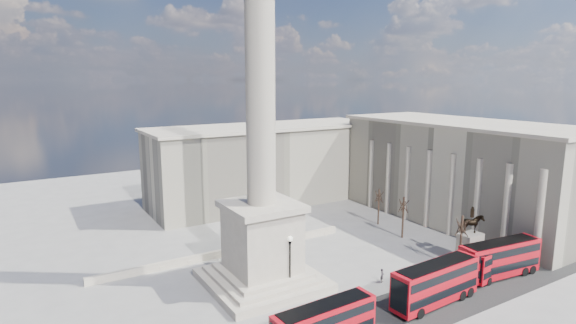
% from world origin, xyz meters
% --- Properties ---
extents(ground, '(180.00, 180.00, 0.00)m').
position_xyz_m(ground, '(0.00, 0.00, 0.00)').
color(ground, gray).
rests_on(ground, ground).
extents(nelsons_column, '(14.00, 14.00, 49.85)m').
position_xyz_m(nelsons_column, '(0.00, 5.00, 12.92)').
color(nelsons_column, '#B9AD9A').
rests_on(nelsons_column, ground).
extents(balustrade_wall, '(40.00, 0.60, 1.10)m').
position_xyz_m(balustrade_wall, '(0.00, 16.00, 0.55)').
color(balustrade_wall, '#BDB19C').
rests_on(balustrade_wall, ground).
extents(building_east, '(19.00, 46.00, 18.60)m').
position_xyz_m(building_east, '(45.00, 10.00, 9.32)').
color(building_east, '#C0B89E').
rests_on(building_east, ground).
extents(building_northeast, '(51.00, 17.00, 16.60)m').
position_xyz_m(building_northeast, '(20.00, 40.00, 8.32)').
color(building_northeast, '#C0B89E').
rests_on(building_northeast, ground).
extents(red_bus_b, '(12.49, 3.42, 5.02)m').
position_xyz_m(red_bus_b, '(14.90, -10.35, 2.63)').
color(red_bus_b, '#B20914').
rests_on(red_bus_b, ground).
extents(red_bus_c, '(12.49, 4.20, 4.97)m').
position_xyz_m(red_bus_c, '(28.11, -9.71, 2.61)').
color(red_bus_c, '#B20914').
rests_on(red_bus_c, ground).
extents(red_bus_d, '(10.62, 3.43, 4.23)m').
position_xyz_m(red_bus_d, '(28.04, -9.21, 2.22)').
color(red_bus_d, '#B20914').
rests_on(red_bus_d, ground).
extents(victorian_lamp, '(0.63, 0.63, 7.36)m').
position_xyz_m(victorian_lamp, '(1.68, 0.86, 4.34)').
color(victorian_lamp, black).
rests_on(victorian_lamp, ground).
extents(equestrian_statue, '(4.07, 3.05, 8.46)m').
position_xyz_m(equestrian_statue, '(28.52, -4.69, 2.95)').
color(equestrian_statue, '#BDB19C').
rests_on(equestrian_statue, ground).
extents(bare_tree_near, '(1.86, 1.86, 8.15)m').
position_xyz_m(bare_tree_near, '(25.62, -5.31, 6.42)').
color(bare_tree_near, '#332319').
rests_on(bare_tree_near, ground).
extents(bare_tree_mid, '(1.94, 1.94, 7.36)m').
position_xyz_m(bare_tree_mid, '(28.16, 8.06, 5.80)').
color(bare_tree_mid, '#332319').
rests_on(bare_tree_mid, ground).
extents(bare_tree_far, '(1.71, 1.71, 6.97)m').
position_xyz_m(bare_tree_far, '(29.55, 15.49, 5.49)').
color(bare_tree_far, '#332319').
rests_on(bare_tree_far, ground).
extents(pedestrian_walking, '(0.80, 0.74, 1.84)m').
position_xyz_m(pedestrian_walking, '(13.54, -2.81, 0.92)').
color(pedestrian_walking, '#282228').
rests_on(pedestrian_walking, ground).
extents(pedestrian_standing, '(0.86, 0.68, 1.71)m').
position_xyz_m(pedestrian_standing, '(18.08, -6.50, 0.85)').
color(pedestrian_standing, '#282228').
rests_on(pedestrian_standing, ground).
extents(pedestrian_crossing, '(0.53, 0.98, 1.58)m').
position_xyz_m(pedestrian_crossing, '(17.32, -4.29, 0.79)').
color(pedestrian_crossing, '#282228').
rests_on(pedestrian_crossing, ground).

